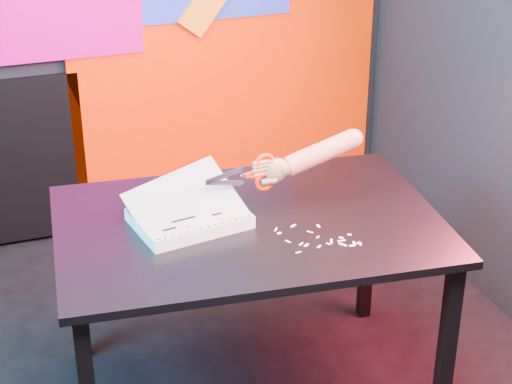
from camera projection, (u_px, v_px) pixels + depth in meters
name	position (u px, v px, depth m)	size (l,w,h in m)	color
room	(169.00, 64.00, 2.65)	(3.01, 3.01, 2.71)	black
backdrop	(109.00, 53.00, 4.08)	(2.88, 0.05, 2.08)	#F12500
work_table	(249.00, 240.00, 3.03)	(1.42, 1.02, 0.75)	black
printout_stack	(189.00, 217.00, 2.96)	(0.43, 0.33, 0.20)	silver
scissors	(260.00, 173.00, 3.01)	(0.26, 0.02, 0.15)	#A6A6AD
hand_forearm	(314.00, 155.00, 3.07)	(0.42, 0.09, 0.15)	#AE7C53
paper_clippings	(324.00, 239.00, 2.87)	(0.25, 0.21, 0.00)	silver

